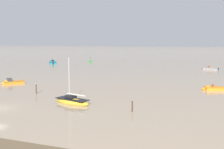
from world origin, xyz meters
TOP-DOWN VIEW (x-y plane):
  - motorboat_moored_0 at (-13.34, 18.10)m, footprint 3.92×4.62m
  - motorboat_moored_1 at (24.94, 25.65)m, footprint 4.93×3.13m
  - motorboat_moored_2 at (21.31, 64.79)m, footprint 5.62×3.41m
  - sailboat_moored_0 at (7.58, 6.50)m, footprint 6.23×3.30m
  - motorboat_moored_5 at (-35.73, 67.06)m, footprint 5.79×6.75m
  - channel_buoy at (-25.59, 79.02)m, footprint 0.90×0.90m
  - mooring_post_left at (-1.72, 10.91)m, footprint 0.22×0.22m
  - mooring_post_right at (16.86, 5.04)m, footprint 0.22×0.22m

SIDE VIEW (x-z plane):
  - motorboat_moored_1 at x=24.94m, z-range -0.58..1.02m
  - motorboat_moored_2 at x=21.31m, z-range -0.66..1.16m
  - motorboat_moored_0 at x=-13.34m, z-range -0.60..1.13m
  - sailboat_moored_0 at x=7.58m, z-range -3.05..3.63m
  - motorboat_moored_5 at x=-35.73m, z-range -0.83..1.46m
  - channel_buoy at x=-25.59m, z-range -0.69..1.61m
  - mooring_post_right at x=16.86m, z-range -0.12..1.57m
  - mooring_post_left at x=-1.72m, z-range -0.14..1.77m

